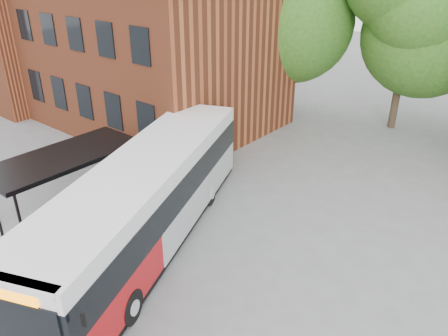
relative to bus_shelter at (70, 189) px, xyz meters
The scene contains 6 objects.
ground 4.83m from the bus_shelter, 12.53° to the left, with size 100.00×100.00×0.00m, color slate.
station_building 13.42m from the bus_shelter, 130.36° to the left, with size 18.40×10.40×8.50m, color brown, non-canonical shape.
bus_shelter is the anchor object (origin of this frame).
tree_0 17.54m from the bus_shelter, 95.04° to the left, with size 7.92×7.92×11.00m, color #295717, non-canonical shape.
tree_1 19.19m from the bus_shelter, 73.01° to the left, with size 7.92×7.92×10.40m, color #295717, non-canonical shape.
city_bus 3.30m from the bus_shelter, 17.92° to the left, with size 2.68×12.58×3.20m, color #B10F13, non-canonical shape.
Camera 1 is at (8.91, -8.27, 9.26)m, focal length 35.00 mm.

